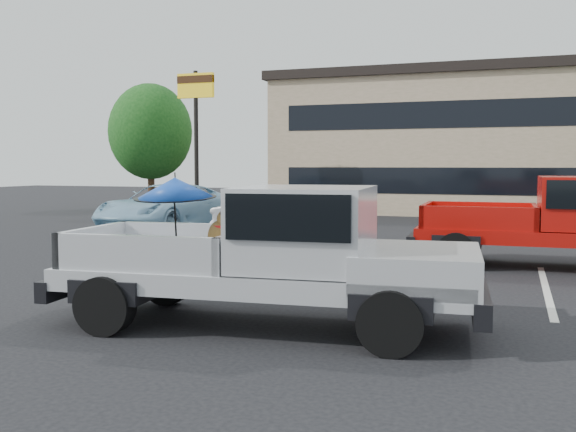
{
  "coord_description": "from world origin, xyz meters",
  "views": [
    {
      "loc": [
        2.41,
        -9.86,
        2.16
      ],
      "look_at": [
        -1.16,
        0.28,
        1.3
      ],
      "focal_mm": 40.0,
      "sensor_mm": 36.0,
      "label": 1
    }
  ],
  "objects_px": {
    "motel_sign": "(196,104)",
    "red_pickup": "(573,219)",
    "silver_pickup": "(288,249)",
    "silver_sedan": "(291,218)",
    "tree_left": "(150,132)",
    "blue_suv": "(167,207)"
  },
  "relations": [
    {
      "from": "silver_pickup",
      "to": "red_pickup",
      "type": "xyz_separation_m",
      "value": [
        3.97,
        6.55,
        -0.0
      ]
    },
    {
      "from": "motel_sign",
      "to": "silver_pickup",
      "type": "height_order",
      "value": "motel_sign"
    },
    {
      "from": "silver_pickup",
      "to": "blue_suv",
      "type": "height_order",
      "value": "silver_pickup"
    },
    {
      "from": "motel_sign",
      "to": "tree_left",
      "type": "height_order",
      "value": "tree_left"
    },
    {
      "from": "silver_sedan",
      "to": "blue_suv",
      "type": "distance_m",
      "value": 5.35
    },
    {
      "from": "red_pickup",
      "to": "silver_sedan",
      "type": "xyz_separation_m",
      "value": [
        -6.93,
        2.12,
        -0.36
      ]
    },
    {
      "from": "silver_pickup",
      "to": "blue_suv",
      "type": "bearing_deg",
      "value": 121.98
    },
    {
      "from": "motel_sign",
      "to": "red_pickup",
      "type": "relative_size",
      "value": 1.03
    },
    {
      "from": "motel_sign",
      "to": "blue_suv",
      "type": "distance_m",
      "value": 6.83
    },
    {
      "from": "tree_left",
      "to": "blue_suv",
      "type": "xyz_separation_m",
      "value": [
        5.69,
        -8.36,
        -2.97
      ]
    },
    {
      "from": "motel_sign",
      "to": "tree_left",
      "type": "relative_size",
      "value": 1.0
    },
    {
      "from": "silver_sedan",
      "to": "blue_suv",
      "type": "relative_size",
      "value": 0.76
    },
    {
      "from": "tree_left",
      "to": "blue_suv",
      "type": "height_order",
      "value": "tree_left"
    },
    {
      "from": "tree_left",
      "to": "silver_pickup",
      "type": "distance_m",
      "value": 23.52
    },
    {
      "from": "silver_pickup",
      "to": "blue_suv",
      "type": "relative_size",
      "value": 1.06
    },
    {
      "from": "tree_left",
      "to": "silver_pickup",
      "type": "bearing_deg",
      "value": -54.3
    },
    {
      "from": "silver_sedan",
      "to": "blue_suv",
      "type": "height_order",
      "value": "blue_suv"
    },
    {
      "from": "silver_pickup",
      "to": "red_pickup",
      "type": "bearing_deg",
      "value": 53.95
    },
    {
      "from": "tree_left",
      "to": "blue_suv",
      "type": "distance_m",
      "value": 10.54
    },
    {
      "from": "motel_sign",
      "to": "silver_pickup",
      "type": "distance_m",
      "value": 19.0
    },
    {
      "from": "red_pickup",
      "to": "blue_suv",
      "type": "relative_size",
      "value": 1.06
    },
    {
      "from": "red_pickup",
      "to": "silver_sedan",
      "type": "height_order",
      "value": "red_pickup"
    }
  ]
}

